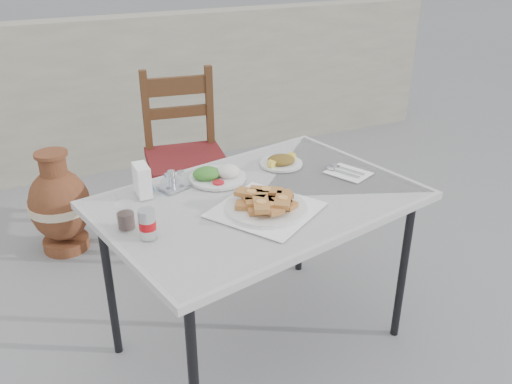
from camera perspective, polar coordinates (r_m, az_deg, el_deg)
name	(u,v)px	position (r m, az deg, el deg)	size (l,w,h in m)	color
ground	(229,353)	(2.68, -2.91, -16.54)	(80.00, 80.00, 0.00)	slate
cafe_table	(260,208)	(2.31, 0.40, -1.65)	(1.46, 1.14, 0.80)	black
pide_plate	(266,202)	(2.16, 1.05, -1.09)	(0.51, 0.51, 0.08)	white
salad_rice_plate	(217,175)	(2.43, -4.15, 1.83)	(0.26, 0.26, 0.06)	silver
salad_chopped_plate	(281,161)	(2.58, 2.67, 3.25)	(0.20, 0.20, 0.04)	silver
soda_can	(147,224)	(2.00, -11.36, -3.29)	(0.06, 0.06, 0.11)	silver
cola_glass	(126,217)	(2.08, -13.55, -2.59)	(0.07, 0.07, 0.10)	white
napkin_holder	(142,180)	(2.31, -11.88, 1.22)	(0.07, 0.11, 0.13)	white
condiment_caddy	(174,182)	(2.36, -8.67, 1.01)	(0.14, 0.13, 0.08)	silver
cutlery_napkin	(345,172)	(2.53, 9.38, 2.12)	(0.21, 0.23, 0.01)	white
chair	(185,155)	(3.39, -7.48, 3.88)	(0.53, 0.53, 1.05)	#38210F
terracotta_urn	(60,205)	(3.49, -19.95, -1.33)	(0.37, 0.37, 0.64)	brown
back_wall	(106,96)	(4.56, -15.48, 9.75)	(6.00, 0.25, 1.20)	#A19A86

